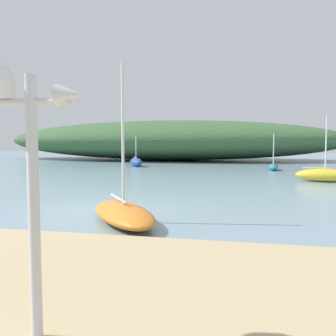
{
  "coord_description": "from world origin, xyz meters",
  "views": [
    {
      "loc": [
        4.74,
        -11.06,
        2.31
      ],
      "look_at": [
        1.92,
        2.25,
        1.28
      ],
      "focal_mm": 38.77,
      "sensor_mm": 36.0,
      "label": 1
    }
  ],
  "objects": [
    {
      "name": "sailboat_far_right",
      "position": [
        9.16,
        10.51,
        0.38
      ],
      "size": [
        3.28,
        1.54,
        3.68
      ],
      "color": "gold",
      "rests_on": "ground"
    },
    {
      "name": "sailboat_inner_mooring",
      "position": [
        1.42,
        -1.45,
        0.27
      ],
      "size": [
        3.26,
        3.89,
        4.43
      ],
      "color": "orange",
      "rests_on": "ground"
    },
    {
      "name": "sailboat_far_left",
      "position": [
        6.93,
        18.3,
        0.28
      ],
      "size": [
        0.81,
        2.54,
        2.86
      ],
      "color": "teal",
      "rests_on": "ground"
    },
    {
      "name": "ground_plane",
      "position": [
        0.0,
        0.0,
        0.0
      ],
      "size": [
        120.0,
        120.0,
        0.0
      ],
      "primitive_type": "plane",
      "color": "#7A99A8"
    },
    {
      "name": "mast_structure",
      "position": [
        2.34,
        -7.7,
        2.58
      ],
      "size": [
        1.24,
        0.46,
        2.93
      ],
      "color": "silver",
      "rests_on": "beach_sand"
    },
    {
      "name": "distant_hill",
      "position": [
        -4.18,
        31.69,
        2.35
      ],
      "size": [
        41.01,
        13.95,
        4.7
      ],
      "primitive_type": "ellipsoid",
      "color": "#3D6038",
      "rests_on": "ground"
    },
    {
      "name": "sailboat_near_shore",
      "position": [
        -4.8,
        20.08,
        0.39
      ],
      "size": [
        2.07,
        2.74,
        2.76
      ],
      "color": "#2D4C9E",
      "rests_on": "ground"
    }
  ]
}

